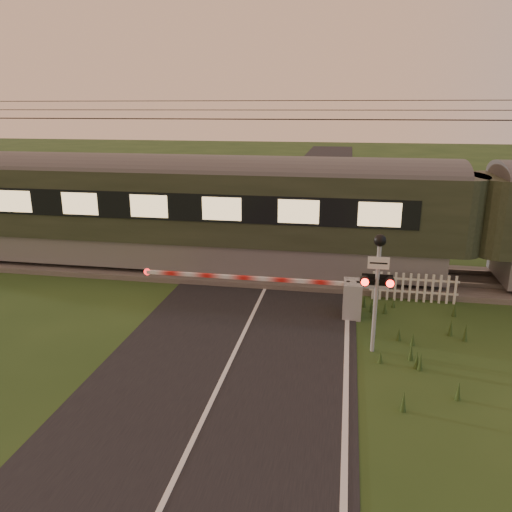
% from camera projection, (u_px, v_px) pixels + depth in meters
% --- Properties ---
extents(ground, '(160.00, 160.00, 0.00)m').
position_uv_depth(ground, '(233.00, 357.00, 12.25)').
color(ground, '#223B16').
rests_on(ground, ground).
extents(road, '(6.00, 140.00, 0.03)m').
position_uv_depth(road, '(231.00, 361.00, 12.02)').
color(road, black).
rests_on(road, ground).
extents(track_bed, '(140.00, 3.40, 0.39)m').
position_uv_depth(track_bed, '(272.00, 272.00, 18.36)').
color(track_bed, '#47423D').
rests_on(track_bed, ground).
extents(overhead_wires, '(120.00, 0.62, 0.62)m').
position_uv_depth(overhead_wires, '(274.00, 112.00, 16.74)').
color(overhead_wires, black).
rests_on(overhead_wires, ground).
extents(train, '(42.31, 2.92, 3.94)m').
position_uv_depth(train, '(475.00, 221.00, 16.55)').
color(train, slate).
rests_on(train, ground).
extents(boom_gate, '(7.37, 0.82, 1.09)m').
position_uv_depth(boom_gate, '(338.00, 296.00, 14.57)').
color(boom_gate, gray).
rests_on(boom_gate, ground).
extents(crossing_signal, '(0.77, 0.34, 3.03)m').
position_uv_depth(crossing_signal, '(378.00, 273.00, 11.96)').
color(crossing_signal, gray).
rests_on(crossing_signal, ground).
extents(picket_fence, '(2.71, 0.08, 0.92)m').
position_uv_depth(picket_fence, '(414.00, 287.00, 15.63)').
color(picket_fence, silver).
rests_on(picket_fence, ground).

